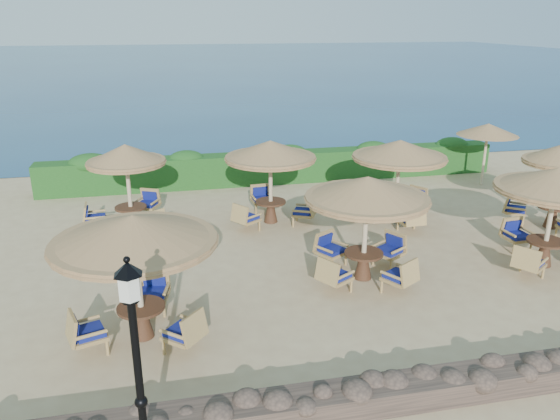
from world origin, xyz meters
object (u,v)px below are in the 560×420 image
at_px(extra_parasol, 488,130).
at_px(cafe_set_3, 127,172).
at_px(lamp_post, 139,380).
at_px(cafe_set_6, 560,173).
at_px(cafe_set_2, 554,195).
at_px(cafe_set_5, 399,162).
at_px(cafe_set_1, 366,208).
at_px(cafe_set_0, 135,247).
at_px(cafe_set_4, 270,164).

relative_size(extra_parasol, cafe_set_3, 0.87).
xyz_separation_m(lamp_post, cafe_set_6, (12.16, 7.34, 0.21)).
relative_size(cafe_set_2, cafe_set_6, 1.09).
bearing_deg(cafe_set_5, cafe_set_1, -123.66).
bearing_deg(cafe_set_0, extra_parasol, 33.35).
distance_m(extra_parasol, cafe_set_2, 7.49).
bearing_deg(cafe_set_0, cafe_set_2, 7.36).
bearing_deg(cafe_set_5, cafe_set_6, -18.60).
bearing_deg(lamp_post, cafe_set_3, 93.52).
bearing_deg(extra_parasol, cafe_set_2, -109.50).
bearing_deg(cafe_set_0, cafe_set_3, 94.25).
bearing_deg(cafe_set_6, extra_parasol, 84.61).
xyz_separation_m(cafe_set_1, cafe_set_5, (2.44, 3.66, 0.06)).
relative_size(cafe_set_1, cafe_set_3, 1.10).
distance_m(cafe_set_4, cafe_set_6, 8.76).
bearing_deg(cafe_set_2, cafe_set_6, 49.37).
height_order(cafe_set_1, cafe_set_3, same).
bearing_deg(cafe_set_3, cafe_set_6, -11.75).
bearing_deg(cafe_set_2, cafe_set_0, -172.64).
relative_size(cafe_set_0, cafe_set_5, 1.11).
bearing_deg(cafe_set_2, lamp_post, -153.94).
bearing_deg(cafe_set_4, lamp_post, -111.05).
xyz_separation_m(cafe_set_2, cafe_set_4, (-6.40, 4.68, -0.03)).
distance_m(cafe_set_3, cafe_set_6, 13.05).
height_order(extra_parasol, cafe_set_0, cafe_set_0).
height_order(lamp_post, cafe_set_2, lamp_post).
distance_m(extra_parasol, cafe_set_0, 15.25).
distance_m(cafe_set_1, cafe_set_3, 7.52).
height_order(cafe_set_2, cafe_set_4, same).
bearing_deg(extra_parasol, cafe_set_6, -95.39).
bearing_deg(cafe_set_2, cafe_set_3, 154.72).
xyz_separation_m(cafe_set_0, cafe_set_1, (5.33, 1.60, -0.12)).
relative_size(lamp_post, cafe_set_3, 1.20).
height_order(cafe_set_4, cafe_set_5, same).
relative_size(extra_parasol, cafe_set_2, 0.80).
xyz_separation_m(cafe_set_3, cafe_set_4, (4.32, -0.38, 0.13)).
xyz_separation_m(cafe_set_2, cafe_set_3, (-10.71, 5.06, -0.16)).
bearing_deg(cafe_set_5, extra_parasol, 32.17).
height_order(cafe_set_0, cafe_set_5, same).
relative_size(lamp_post, cafe_set_0, 1.02).
xyz_separation_m(extra_parasol, cafe_set_0, (-12.74, -8.38, -0.17)).
xyz_separation_m(lamp_post, cafe_set_0, (-0.14, 3.62, 0.45)).
bearing_deg(cafe_set_1, cafe_set_2, -3.17).
bearing_deg(cafe_set_4, cafe_set_1, -71.40).
bearing_deg(cafe_set_1, cafe_set_4, 108.60).
bearing_deg(cafe_set_0, cafe_set_4, 57.38).
distance_m(cafe_set_2, cafe_set_5, 4.65).
bearing_deg(cafe_set_6, cafe_set_2, -130.63).
relative_size(extra_parasol, cafe_set_1, 0.79).
relative_size(cafe_set_2, cafe_set_5, 1.02).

